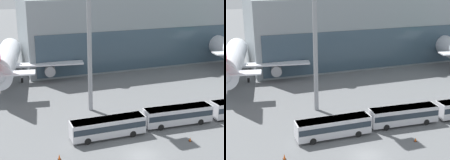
% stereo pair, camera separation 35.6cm
% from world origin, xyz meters
% --- Properties ---
extents(ground_plane, '(440.00, 440.00, 0.00)m').
position_xyz_m(ground_plane, '(0.00, 0.00, 0.00)').
color(ground_plane, slate).
extents(airliner_at_gate_near, '(34.99, 33.93, 15.60)m').
position_xyz_m(airliner_at_gate_near, '(-14.58, 41.17, 4.99)').
color(airliner_at_gate_near, silver).
rests_on(airliner_at_gate_near, ground_plane).
extents(airliner_at_gate_far, '(38.99, 42.91, 15.42)m').
position_xyz_m(airliner_at_gate_far, '(42.20, 42.62, 5.17)').
color(airliner_at_gate_far, silver).
rests_on(airliner_at_gate_far, ground_plane).
extents(shuttle_bus_0, '(11.50, 2.91, 3.02)m').
position_xyz_m(shuttle_bus_0, '(-2.45, 6.91, 1.79)').
color(shuttle_bus_0, silver).
rests_on(shuttle_bus_0, ground_plane).
extents(shuttle_bus_1, '(11.62, 3.47, 3.02)m').
position_xyz_m(shuttle_bus_1, '(9.83, 7.23, 1.79)').
color(shuttle_bus_1, silver).
rests_on(shuttle_bus_1, ground_plane).
extents(floodlight_mast, '(2.99, 2.99, 27.56)m').
position_xyz_m(floodlight_mast, '(-1.64, 18.31, 17.41)').
color(floodlight_mast, gray).
rests_on(floodlight_mast, ground_plane).
extents(traffic_cone_0, '(0.45, 0.45, 0.62)m').
position_xyz_m(traffic_cone_0, '(8.47, 1.35, 0.30)').
color(traffic_cone_0, black).
rests_on(traffic_cone_0, ground_plane).
extents(traffic_cone_1, '(0.45, 0.45, 0.77)m').
position_xyz_m(traffic_cone_1, '(-10.80, 3.01, 0.38)').
color(traffic_cone_1, black).
rests_on(traffic_cone_1, ground_plane).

